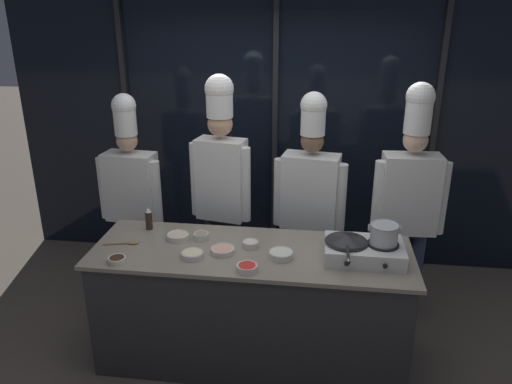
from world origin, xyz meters
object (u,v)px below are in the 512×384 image
(prep_bowl_noodles, at_px, (192,254))
(prep_bowl_chicken, at_px, (178,236))
(prep_bowl_shrimp, at_px, (223,250))
(chef_pastry, at_px, (410,192))
(portable_stove, at_px, (364,251))
(serving_spoon_slotted, at_px, (129,243))
(frying_pan, at_px, (347,239))
(prep_bowl_mushrooms, at_px, (201,235))
(prep_bowl_bean_sprouts, at_px, (281,254))
(stock_pot, at_px, (384,234))
(chef_head, at_px, (131,187))
(prep_bowl_soy_glaze, at_px, (117,259))
(chef_line, at_px, (310,192))
(squeeze_bottle_soy, at_px, (149,219))
(prep_bowl_onion, at_px, (251,244))
(chef_sous, at_px, (221,174))
(prep_bowl_bell_pepper, at_px, (247,267))

(prep_bowl_noodles, height_order, prep_bowl_chicken, prep_bowl_chicken)
(prep_bowl_shrimp, height_order, chef_pastry, chef_pastry)
(portable_stove, relative_size, prep_bowl_chicken, 3.30)
(serving_spoon_slotted, xyz_separation_m, chef_pastry, (2.08, 0.74, 0.23))
(frying_pan, height_order, prep_bowl_mushrooms, frying_pan)
(prep_bowl_noodles, bearing_deg, prep_bowl_bean_sprouts, 7.20)
(stock_pot, distance_m, prep_bowl_bean_sprouts, 0.71)
(prep_bowl_shrimp, xyz_separation_m, chef_head, (-0.98, 0.84, 0.12))
(prep_bowl_chicken, xyz_separation_m, chef_head, (-0.61, 0.68, 0.11))
(chef_head, bearing_deg, prep_bowl_bean_sprouts, 153.22)
(prep_bowl_shrimp, bearing_deg, chef_pastry, 29.86)
(portable_stove, xyz_separation_m, prep_bowl_soy_glaze, (-1.66, -0.28, -0.04))
(prep_bowl_noodles, bearing_deg, frying_pan, 7.57)
(chef_line, bearing_deg, squeeze_bottle_soy, 31.69)
(prep_bowl_bean_sprouts, height_order, serving_spoon_slotted, prep_bowl_bean_sprouts)
(prep_bowl_bean_sprouts, bearing_deg, prep_bowl_soy_glaze, -169.24)
(prep_bowl_mushrooms, height_order, prep_bowl_onion, same)
(squeeze_bottle_soy, xyz_separation_m, prep_bowl_onion, (0.82, -0.20, -0.06))
(chef_pastry, bearing_deg, chef_head, -5.02)
(prep_bowl_mushrooms, distance_m, chef_pastry, 1.69)
(squeeze_bottle_soy, distance_m, prep_bowl_chicken, 0.31)
(prep_bowl_soy_glaze, relative_size, prep_bowl_noodles, 0.80)
(frying_pan, distance_m, squeeze_bottle_soy, 1.52)
(squeeze_bottle_soy, height_order, prep_bowl_shrimp, squeeze_bottle_soy)
(prep_bowl_noodles, bearing_deg, chef_line, 50.01)
(prep_bowl_onion, distance_m, chef_line, 0.83)
(prep_bowl_chicken, xyz_separation_m, chef_sous, (0.21, 0.60, 0.29))
(prep_bowl_shrimp, relative_size, chef_head, 0.09)
(prep_bowl_chicken, distance_m, prep_bowl_mushrooms, 0.17)
(prep_bowl_bean_sprouts, xyz_separation_m, chef_sous, (-0.57, 0.78, 0.29))
(prep_bowl_shrimp, bearing_deg, chef_sous, 101.51)
(stock_pot, bearing_deg, squeeze_bottle_soy, 171.37)
(squeeze_bottle_soy, distance_m, prep_bowl_mushrooms, 0.46)
(frying_pan, height_order, chef_sous, chef_sous)
(frying_pan, xyz_separation_m, prep_bowl_chicken, (-1.22, 0.12, -0.12))
(squeeze_bottle_soy, bearing_deg, chef_sous, 42.90)
(prep_bowl_bell_pepper, height_order, chef_sous, chef_sous)
(portable_stove, bearing_deg, prep_bowl_shrimp, -177.06)
(squeeze_bottle_soy, bearing_deg, chef_head, 122.52)
(prep_bowl_soy_glaze, height_order, chef_sous, chef_sous)
(chef_head, relative_size, chef_line, 0.97)
(portable_stove, distance_m, chef_line, 0.88)
(prep_bowl_chicken, xyz_separation_m, chef_line, (0.95, 0.66, 0.15))
(chef_sous, relative_size, chef_pastry, 1.02)
(prep_bowl_shrimp, bearing_deg, prep_bowl_soy_glaze, -161.78)
(prep_bowl_shrimp, relative_size, prep_bowl_onion, 1.49)
(serving_spoon_slotted, bearing_deg, prep_bowl_shrimp, -3.80)
(serving_spoon_slotted, bearing_deg, chef_pastry, 19.59)
(frying_pan, relative_size, prep_bowl_mushrooms, 4.46)
(prep_bowl_chicken, height_order, chef_head, chef_head)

